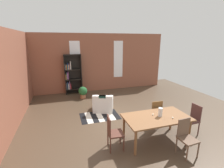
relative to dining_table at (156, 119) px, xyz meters
name	(u,v)px	position (x,y,z in m)	size (l,w,h in m)	color
ground_plane	(124,124)	(-0.52, 1.15, -0.68)	(11.03, 11.03, 0.00)	#4C3B2B
back_wall_brick	(97,63)	(-0.52, 5.46, 0.95)	(8.09, 0.12, 3.26)	brown
window_pane_0	(75,61)	(-1.76, 5.39, 1.11)	(0.55, 0.02, 2.12)	white
window_pane_1	(118,59)	(0.72, 5.39, 1.11)	(0.55, 0.02, 2.12)	white
dining_table	(156,119)	(0.00, 0.00, 0.00)	(1.87, 1.01, 0.76)	brown
vase_on_table	(160,112)	(0.11, 0.00, 0.21)	(0.12, 0.12, 0.26)	silver
tealight_candle_0	(173,118)	(0.36, -0.23, 0.10)	(0.04, 0.04, 0.04)	silver
tealight_candle_1	(153,115)	(-0.06, 0.11, 0.10)	(0.04, 0.04, 0.04)	silver
dining_chair_head_left	(113,132)	(-1.31, 0.01, -0.17)	(0.43, 0.43, 0.95)	#552F25
dining_chair_far_right	(155,112)	(0.42, 0.73, -0.17)	(0.41, 0.41, 0.95)	brown
dining_chair_near_right	(186,136)	(0.42, -0.73, -0.17)	(0.43, 0.43, 0.95)	brown
dining_chair_head_right	(193,118)	(1.31, 0.00, -0.17)	(0.42, 0.42, 0.95)	#4F2E2C
bookshelf_tall	(72,74)	(-2.02, 5.20, 0.40)	(0.91, 0.33, 2.16)	black
armchair_white	(103,104)	(-0.95, 2.51, -0.41)	(1.03, 1.03, 0.75)	silver
potted_plant_by_shelf	(83,92)	(-1.57, 4.26, -0.34)	(0.45, 0.45, 0.61)	#9E6042
striped_rug	(100,116)	(-1.22, 2.01, -0.68)	(1.49, 0.96, 0.01)	black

